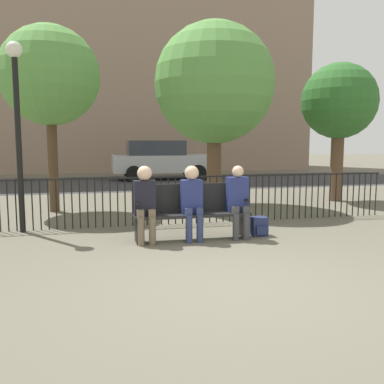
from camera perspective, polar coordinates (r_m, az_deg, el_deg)
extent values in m
plane|color=#605B4C|center=(5.07, 5.89, -12.12)|extent=(80.00, 80.00, 0.00)
cube|color=black|center=(7.08, 0.00, -3.01)|extent=(1.93, 0.45, 0.05)
cube|color=black|center=(7.23, -0.35, -0.72)|extent=(1.93, 0.05, 0.47)
cube|color=black|center=(6.98, -7.29, -5.10)|extent=(0.06, 0.38, 0.40)
cube|color=black|center=(7.38, 6.89, -4.44)|extent=(0.06, 0.38, 0.40)
cube|color=black|center=(6.90, -7.35, -1.44)|extent=(0.06, 0.38, 0.04)
cube|color=black|center=(7.30, 6.94, -0.97)|extent=(0.06, 0.38, 0.04)
cylinder|color=brown|center=(6.76, -6.82, -5.27)|extent=(0.11, 0.11, 0.45)
cylinder|color=brown|center=(6.79, -5.30, -5.21)|extent=(0.11, 0.11, 0.45)
cube|color=brown|center=(6.81, -6.94, -2.83)|extent=(0.11, 0.20, 0.12)
cube|color=brown|center=(6.83, -5.44, -2.78)|extent=(0.11, 0.20, 0.12)
cube|color=black|center=(6.91, -6.33, -0.77)|extent=(0.34, 0.22, 0.56)
sphere|color=beige|center=(6.84, -6.36, 2.50)|extent=(0.24, 0.24, 0.24)
cylinder|color=navy|center=(6.89, -0.40, -5.00)|extent=(0.11, 0.11, 0.45)
cylinder|color=navy|center=(6.93, 1.06, -4.93)|extent=(0.11, 0.11, 0.45)
cube|color=navy|center=(6.93, -0.58, -2.60)|extent=(0.11, 0.20, 0.12)
cube|color=navy|center=(6.97, 0.86, -2.55)|extent=(0.11, 0.20, 0.12)
cube|color=navy|center=(7.03, -0.08, -0.60)|extent=(0.34, 0.22, 0.55)
sphere|color=beige|center=(6.97, -0.05, 2.58)|extent=(0.23, 0.23, 0.23)
cylinder|color=#3D3D42|center=(7.10, 5.88, -4.67)|extent=(0.11, 0.11, 0.45)
cylinder|color=#3D3D42|center=(7.16, 7.25, -4.60)|extent=(0.11, 0.11, 0.45)
cube|color=#3D3D42|center=(7.14, 5.65, -2.35)|extent=(0.11, 0.20, 0.12)
cube|color=#3D3D42|center=(7.20, 7.01, -2.30)|extent=(0.11, 0.20, 0.12)
cube|color=navy|center=(7.25, 6.04, -0.30)|extent=(0.34, 0.22, 0.58)
sphere|color=beige|center=(7.19, 6.13, 2.75)|extent=(0.19, 0.19, 0.19)
cube|color=navy|center=(7.53, 8.90, -4.52)|extent=(0.27, 0.22, 0.33)
cube|color=navy|center=(7.42, 9.27, -5.09)|extent=(0.19, 0.04, 0.15)
cylinder|color=black|center=(8.39, -23.37, -1.67)|extent=(0.02, 0.02, 0.95)
cylinder|color=black|center=(8.36, -22.43, -1.65)|extent=(0.02, 0.02, 0.95)
cylinder|color=black|center=(8.34, -21.48, -1.63)|extent=(0.02, 0.02, 0.95)
cylinder|color=black|center=(8.32, -20.53, -1.61)|extent=(0.02, 0.02, 0.95)
cylinder|color=black|center=(8.30, -19.57, -1.59)|extent=(0.02, 0.02, 0.95)
cylinder|color=black|center=(8.29, -18.61, -1.56)|extent=(0.02, 0.02, 0.95)
cylinder|color=black|center=(8.28, -17.65, -1.54)|extent=(0.02, 0.02, 0.95)
cylinder|color=black|center=(8.27, -16.68, -1.51)|extent=(0.02, 0.02, 0.95)
cylinder|color=black|center=(8.26, -15.71, -1.49)|extent=(0.02, 0.02, 0.95)
cylinder|color=black|center=(8.25, -14.74, -1.46)|extent=(0.02, 0.02, 0.95)
cylinder|color=black|center=(8.25, -13.77, -1.44)|extent=(0.02, 0.02, 0.95)
cylinder|color=black|center=(8.25, -12.79, -1.41)|extent=(0.02, 0.02, 0.95)
cylinder|color=black|center=(8.25, -11.82, -1.38)|extent=(0.02, 0.02, 0.95)
cylinder|color=black|center=(8.25, -10.85, -1.36)|extent=(0.02, 0.02, 0.95)
cylinder|color=black|center=(8.26, -9.88, -1.33)|extent=(0.02, 0.02, 0.95)
cylinder|color=black|center=(8.27, -8.91, -1.30)|extent=(0.02, 0.02, 0.95)
cylinder|color=black|center=(8.28, -7.94, -1.27)|extent=(0.02, 0.02, 0.95)
cylinder|color=black|center=(8.29, -6.98, -1.25)|extent=(0.02, 0.02, 0.95)
cylinder|color=black|center=(8.30, -6.02, -1.22)|extent=(0.02, 0.02, 0.95)
cylinder|color=black|center=(8.32, -5.06, -1.19)|extent=(0.02, 0.02, 0.95)
cylinder|color=black|center=(8.34, -4.11, -1.16)|extent=(0.02, 0.02, 0.95)
cylinder|color=black|center=(8.36, -3.16, -1.13)|extent=(0.02, 0.02, 0.95)
cylinder|color=black|center=(8.39, -2.22, -1.10)|extent=(0.02, 0.02, 0.95)
cylinder|color=black|center=(8.42, -1.28, -1.07)|extent=(0.02, 0.02, 0.95)
cylinder|color=black|center=(8.45, -0.35, -1.04)|extent=(0.02, 0.02, 0.95)
cylinder|color=black|center=(8.48, 0.57, -1.01)|extent=(0.02, 0.02, 0.95)
cylinder|color=black|center=(8.51, 1.49, -0.98)|extent=(0.02, 0.02, 0.95)
cylinder|color=black|center=(8.55, 2.40, -0.95)|extent=(0.02, 0.02, 0.95)
cylinder|color=black|center=(8.58, 3.30, -0.92)|extent=(0.02, 0.02, 0.95)
cylinder|color=black|center=(8.62, 4.19, -0.89)|extent=(0.02, 0.02, 0.95)
cylinder|color=black|center=(8.67, 5.08, -0.86)|extent=(0.02, 0.02, 0.95)
cylinder|color=black|center=(8.71, 5.95, -0.83)|extent=(0.02, 0.02, 0.95)
cylinder|color=black|center=(8.76, 6.82, -0.80)|extent=(0.02, 0.02, 0.95)
cylinder|color=black|center=(8.80, 7.68, -0.77)|extent=(0.02, 0.02, 0.95)
cylinder|color=black|center=(8.85, 8.53, -0.75)|extent=(0.02, 0.02, 0.95)
cylinder|color=black|center=(8.91, 9.37, -0.72)|extent=(0.02, 0.02, 0.95)
cylinder|color=black|center=(8.96, 10.19, -0.69)|extent=(0.02, 0.02, 0.95)
cylinder|color=black|center=(9.01, 11.01, -0.66)|extent=(0.02, 0.02, 0.95)
cylinder|color=black|center=(9.07, 11.82, -0.63)|extent=(0.02, 0.02, 0.95)
cylinder|color=black|center=(9.13, 12.62, -0.60)|extent=(0.02, 0.02, 0.95)
cylinder|color=black|center=(9.19, 13.41, -0.57)|extent=(0.02, 0.02, 0.95)
cylinder|color=black|center=(9.26, 14.18, -0.55)|extent=(0.02, 0.02, 0.95)
cylinder|color=black|center=(9.32, 14.95, -0.52)|extent=(0.02, 0.02, 0.95)
cylinder|color=black|center=(9.39, 15.71, -0.49)|extent=(0.02, 0.02, 0.95)
cylinder|color=black|center=(9.45, 16.45, -0.47)|extent=(0.02, 0.02, 0.95)
cylinder|color=black|center=(9.52, 17.19, -0.44)|extent=(0.02, 0.02, 0.95)
cylinder|color=black|center=(9.59, 17.91, -0.41)|extent=(0.02, 0.02, 0.95)
cylinder|color=black|center=(9.67, 18.62, -0.39)|extent=(0.02, 0.02, 0.95)
cylinder|color=black|center=(9.74, 19.32, -0.36)|extent=(0.02, 0.02, 0.95)
cylinder|color=black|center=(9.81, 20.02, -0.34)|extent=(0.02, 0.02, 0.95)
cylinder|color=black|center=(9.89, 20.70, -0.31)|extent=(0.02, 0.02, 0.95)
cylinder|color=black|center=(9.97, 21.37, -0.29)|extent=(0.02, 0.02, 0.95)
cylinder|color=black|center=(10.05, 22.03, -0.26)|extent=(0.02, 0.02, 0.95)
cylinder|color=black|center=(10.13, 22.68, -0.24)|extent=(0.02, 0.02, 0.95)
cylinder|color=black|center=(10.21, 23.32, -0.22)|extent=(0.02, 0.02, 0.95)
cube|color=black|center=(8.34, -2.10, 2.00)|extent=(9.00, 0.03, 0.03)
cylinder|color=#4C3823|center=(10.30, -18.06, 4.31)|extent=(0.22, 0.22, 2.47)
sphere|color=#569342|center=(10.39, -18.46, 14.52)|extent=(2.22, 2.22, 2.22)
cylinder|color=brown|center=(10.69, 2.95, 4.04)|extent=(0.36, 0.36, 2.21)
sphere|color=#569342|center=(10.77, 3.01, 14.27)|extent=(2.95, 2.95, 2.95)
cylinder|color=brown|center=(12.22, 18.74, 3.85)|extent=(0.34, 0.34, 2.13)
sphere|color=#2D6628|center=(12.24, 19.05, 11.42)|extent=(2.00, 2.00, 2.00)
cylinder|color=black|center=(8.16, -22.10, 5.77)|extent=(0.10, 0.10, 3.11)
sphere|color=silver|center=(8.30, -22.64, 17.13)|extent=(0.28, 0.28, 0.28)
cube|color=#333335|center=(16.68, -7.50, 1.26)|extent=(24.00, 6.00, 0.01)
cube|color=#B7B7BC|center=(17.94, -3.86, 3.84)|extent=(4.20, 1.70, 0.70)
cube|color=#2D333D|center=(17.87, -4.88, 5.90)|extent=(2.31, 1.56, 0.60)
cylinder|color=black|center=(17.37, 0.85, 2.59)|extent=(0.64, 0.20, 0.64)
cylinder|color=black|center=(19.06, -0.39, 2.98)|extent=(0.64, 0.20, 0.64)
cylinder|color=black|center=(16.94, -7.74, 2.42)|extent=(0.64, 0.20, 0.64)
cylinder|color=black|center=(18.67, -8.23, 2.83)|extent=(0.64, 0.20, 0.64)
cube|color=gray|center=(25.42, -9.67, 21.74)|extent=(20.00, 6.00, 16.33)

